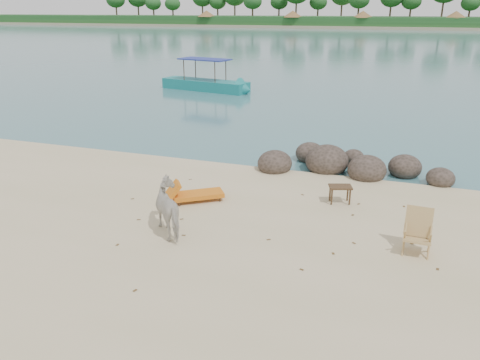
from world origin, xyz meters
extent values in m
plane|color=#3C6F79|center=(0.00, 90.00, 0.00)|extent=(400.00, 400.00, 0.00)
cube|color=tan|center=(0.00, 170.00, 0.00)|extent=(420.00, 90.00, 1.40)
cube|color=#1E4C1E|center=(0.00, 135.00, 1.90)|extent=(420.00, 18.00, 2.40)
ellipsoid|color=#2F271F|center=(-0.80, 5.94, 0.21)|extent=(1.20, 1.32, 0.90)
ellipsoid|color=#2F271F|center=(0.90, 6.64, 0.26)|extent=(1.50, 1.65, 1.12)
ellipsoid|color=#2F271F|center=(2.30, 6.24, 0.22)|extent=(1.28, 1.41, 0.96)
ellipsoid|color=#2F271F|center=(3.50, 7.04, 0.20)|extent=(1.12, 1.23, 0.84)
ellipsoid|color=#2F271F|center=(4.60, 6.34, 0.16)|extent=(0.90, 0.99, 0.67)
ellipsoid|color=#2F271F|center=(0.10, 7.64, 0.19)|extent=(1.06, 1.17, 0.80)
ellipsoid|color=#2F271F|center=(1.70, 7.84, 0.13)|extent=(0.76, 0.83, 0.57)
imported|color=silver|center=(-1.93, 0.35, 0.65)|extent=(1.61, 1.57, 1.31)
plane|color=brown|center=(-3.13, 0.71, 0.01)|extent=(0.13, 0.13, 0.00)
plane|color=brown|center=(-2.06, 1.11, 0.01)|extent=(0.14, 0.14, 0.00)
plane|color=brown|center=(3.54, 3.95, 0.01)|extent=(0.11, 0.11, 0.00)
plane|color=brown|center=(-2.88, -0.69, 0.01)|extent=(0.10, 0.10, 0.00)
plane|color=brown|center=(-1.48, -2.24, 0.01)|extent=(0.12, 0.12, 0.00)
plane|color=brown|center=(3.76, 1.67, 0.01)|extent=(0.14, 0.14, 0.00)
plane|color=brown|center=(-3.14, 4.00, 0.01)|extent=(0.14, 0.14, 0.00)
plane|color=brown|center=(2.04, 0.56, 0.01)|extent=(0.13, 0.13, 0.00)
plane|color=brown|center=(0.63, 3.88, 0.01)|extent=(0.14, 0.14, 0.00)
plane|color=brown|center=(2.30, 3.71, 0.01)|extent=(0.14, 0.14, 0.00)
plane|color=brown|center=(4.28, 0.60, 0.01)|extent=(0.11, 0.11, 0.00)
plane|color=brown|center=(0.45, 0.74, 0.01)|extent=(0.14, 0.14, 0.00)
plane|color=brown|center=(1.50, -0.37, 0.01)|extent=(0.13, 0.13, 0.00)
plane|color=brown|center=(2.44, 1.23, 0.01)|extent=(0.14, 0.14, 0.00)
plane|color=brown|center=(-1.60, 0.27, 0.01)|extent=(0.12, 0.12, 0.00)
plane|color=brown|center=(-4.06, 1.92, 0.01)|extent=(0.14, 0.14, 0.00)
plane|color=brown|center=(2.23, 2.87, 0.01)|extent=(0.12, 0.12, 0.00)
camera|label=1|loc=(3.11, -9.10, 5.32)|focal=35.00mm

